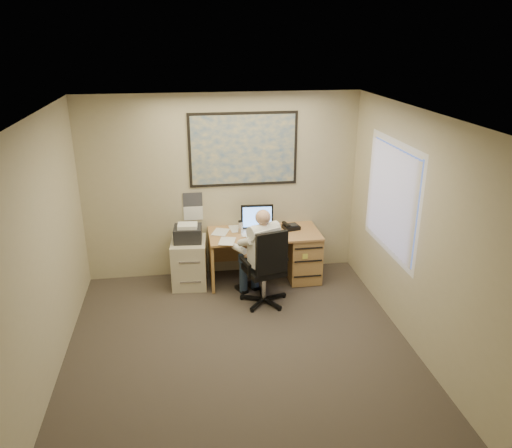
{
  "coord_description": "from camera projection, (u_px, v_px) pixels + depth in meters",
  "views": [
    {
      "loc": [
        -0.56,
        -4.72,
        3.45
      ],
      "look_at": [
        0.36,
        1.3,
        1.11
      ],
      "focal_mm": 35.0,
      "sensor_mm": 36.0,
      "label": 1
    }
  ],
  "objects": [
    {
      "name": "world_map",
      "position": [
        243.0,
        150.0,
        7.09
      ],
      "size": [
        1.56,
        0.03,
        1.06
      ],
      "primitive_type": "cube",
      "color": "#1E4C93",
      "rests_on": "room_shell"
    },
    {
      "name": "filing_cabinet",
      "position": [
        189.0,
        258.0,
        7.2
      ],
      "size": [
        0.53,
        0.62,
        0.95
      ],
      "rotation": [
        0.0,
        0.0,
        -0.08
      ],
      "color": "beige",
      "rests_on": "ground"
    },
    {
      "name": "office_chair",
      "position": [
        263.0,
        282.0,
        6.68
      ],
      "size": [
        0.81,
        0.81,
        1.11
      ],
      "rotation": [
        0.0,
        0.0,
        0.26
      ],
      "color": "black",
      "rests_on": "ground"
    },
    {
      "name": "desk",
      "position": [
        286.0,
        250.0,
        7.39
      ],
      "size": [
        1.6,
        0.97,
        1.12
      ],
      "color": "tan",
      "rests_on": "ground"
    },
    {
      "name": "room_shell",
      "position": [
        241.0,
        249.0,
        5.18
      ],
      "size": [
        4.0,
        4.5,
        2.7
      ],
      "color": "#39322C",
      "rests_on": "ground"
    },
    {
      "name": "person",
      "position": [
        264.0,
        257.0,
        6.64
      ],
      "size": [
        0.8,
        0.91,
        1.33
      ],
      "primitive_type": null,
      "rotation": [
        0.0,
        0.0,
        0.42
      ],
      "color": "white",
      "rests_on": "office_chair"
    },
    {
      "name": "window_blinds",
      "position": [
        391.0,
        198.0,
        6.13
      ],
      "size": [
        0.06,
        1.4,
        1.3
      ],
      "primitive_type": null,
      "color": "silver",
      "rests_on": "room_shell"
    },
    {
      "name": "wall_calendar",
      "position": [
        193.0,
        206.0,
        7.28
      ],
      "size": [
        0.28,
        0.01,
        0.42
      ],
      "primitive_type": "cube",
      "color": "white",
      "rests_on": "room_shell"
    }
  ]
}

